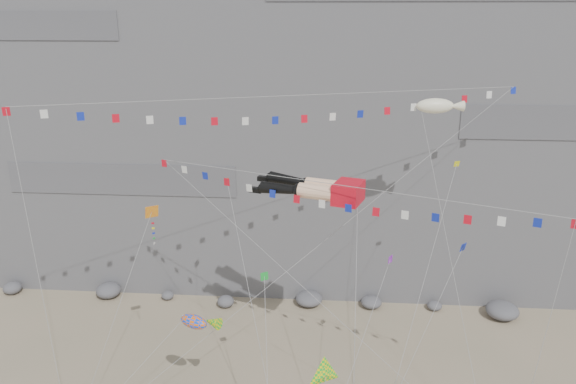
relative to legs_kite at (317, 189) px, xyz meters
The scene contains 14 objects.
cliff 28.44m from the legs_kite, 91.97° to the left, with size 80.00×28.00×50.00m, color slate.
talus_boulders 19.07m from the legs_kite, 94.46° to the left, with size 60.00×3.00×1.20m, color slate, non-canonical shape.
legs_kite is the anchor object (origin of this frame).
flag_banner_upper 6.73m from the legs_kite, 134.51° to the left, with size 33.95×16.63×27.45m.
flag_banner_lower 2.66m from the legs_kite, 60.36° to the right, with size 25.77×11.66×20.76m.
harlequin_kite 11.35m from the legs_kite, 168.75° to the right, with size 5.64×7.25×16.26m.
fish_windsock 12.23m from the legs_kite, 150.74° to the right, with size 10.12×6.75×12.45m.
delta_kite 12.17m from the legs_kite, 83.88° to the right, with size 2.65×6.22×8.32m.
blimp_windsock 11.18m from the legs_kite, 32.42° to the left, with size 5.13×12.46×23.70m.
small_kite_a 7.32m from the legs_kite, 157.81° to the left, with size 6.48×15.21×21.73m.
small_kite_b 7.35m from the legs_kite, ahead, with size 5.84×11.26×15.72m.
small_kite_c 7.15m from the legs_kite, 130.08° to the right, with size 1.88×8.66×13.33m.
small_kite_d 10.59m from the legs_kite, 20.36° to the left, with size 7.63×16.09×23.67m.
small_kite_e 10.25m from the legs_kite, 21.97° to the right, with size 7.28×7.27×16.02m.
Camera 1 is at (1.79, -31.59, 27.11)m, focal length 35.00 mm.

